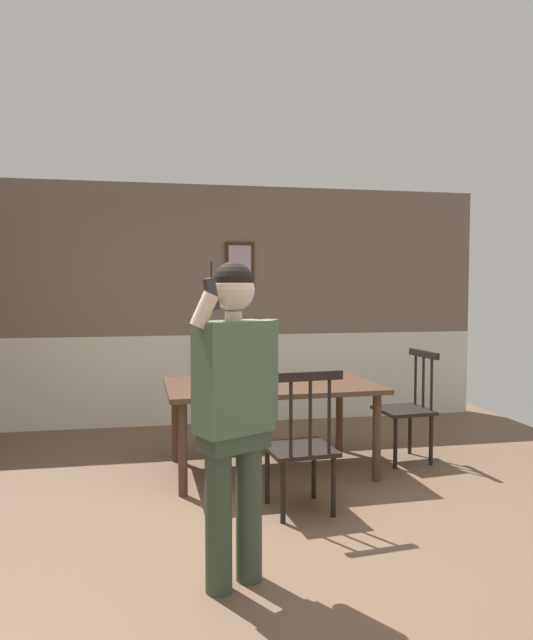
% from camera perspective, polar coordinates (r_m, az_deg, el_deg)
% --- Properties ---
extents(ground_plane, '(7.05, 7.05, 0.00)m').
position_cam_1_polar(ground_plane, '(3.90, -1.20, -20.45)').
color(ground_plane, brown).
extents(room_back_partition, '(6.41, 0.17, 2.73)m').
position_cam_1_polar(room_back_partition, '(6.59, -5.56, 1.04)').
color(room_back_partition, '#756056').
rests_on(room_back_partition, ground_plane).
extents(dining_table, '(1.80, 1.14, 0.76)m').
position_cam_1_polar(dining_table, '(4.88, 0.42, -7.25)').
color(dining_table, '#4C3323').
rests_on(dining_table, ground_plane).
extents(chair_near_window, '(0.50, 0.50, 1.01)m').
position_cam_1_polar(chair_near_window, '(4.05, 3.53, -12.43)').
color(chair_near_window, black).
rests_on(chair_near_window, ground_plane).
extents(chair_by_doorway, '(0.49, 0.49, 1.00)m').
position_cam_1_polar(chair_by_doorway, '(5.35, 13.93, -8.52)').
color(chair_by_doorway, black).
rests_on(chair_by_doorway, ground_plane).
extents(person_figure, '(0.49, 0.36, 1.70)m').
position_cam_1_polar(person_figure, '(2.98, -3.20, -8.16)').
color(person_figure, '#3A493A').
rests_on(person_figure, ground_plane).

